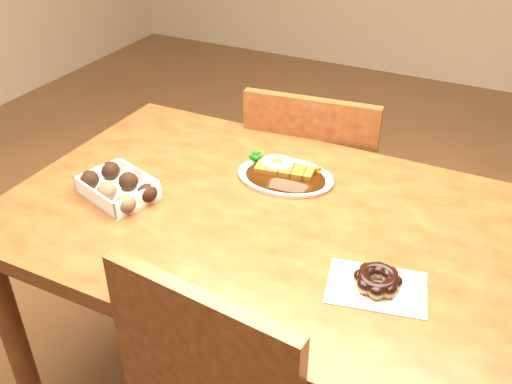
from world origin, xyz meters
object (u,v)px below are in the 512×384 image
at_px(katsu_curry_plate, 284,174).
at_px(table, 259,245).
at_px(chair_far, 315,193).
at_px(pon_de_ring, 378,281).
at_px(donut_box, 118,187).

bearing_deg(katsu_curry_plate, table, -86.13).
bearing_deg(table, chair_far, 95.76).
bearing_deg(pon_de_ring, table, 157.54).
relative_size(katsu_curry_plate, pon_de_ring, 1.20).
bearing_deg(table, donut_box, -165.10).
bearing_deg(chair_far, donut_box, 58.74).
distance_m(table, katsu_curry_plate, 0.20).
bearing_deg(table, katsu_curry_plate, 93.87).
height_order(donut_box, pon_de_ring, donut_box).
xyz_separation_m(table, chair_far, (-0.05, 0.54, -0.17)).
bearing_deg(katsu_curry_plate, donut_box, -142.06).
relative_size(chair_far, donut_box, 4.08).
bearing_deg(donut_box, pon_de_ring, -3.67).
bearing_deg(pon_de_ring, donut_box, 176.33).
bearing_deg(donut_box, chair_far, 65.46).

